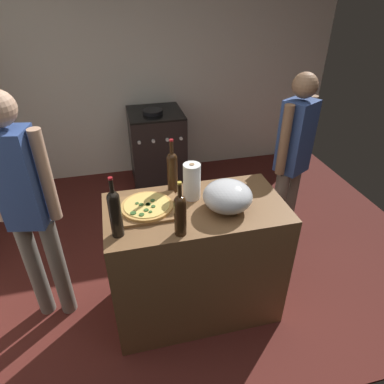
% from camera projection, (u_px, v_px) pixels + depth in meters
% --- Properties ---
extents(ground_plane, '(4.48, 3.45, 0.02)m').
position_uv_depth(ground_plane, '(178.00, 234.00, 3.38)').
color(ground_plane, '#511E19').
extents(kitchen_wall_rear, '(4.48, 0.10, 2.60)m').
position_uv_depth(kitchen_wall_rear, '(149.00, 65.00, 3.89)').
color(kitchen_wall_rear, silver).
rests_on(kitchen_wall_rear, ground_plane).
extents(counter, '(1.16, 0.61, 0.92)m').
position_uv_depth(counter, '(195.00, 260.00, 2.40)').
color(counter, brown).
rests_on(counter, ground_plane).
extents(cutting_board, '(0.40, 0.32, 0.02)m').
position_uv_depth(cutting_board, '(147.00, 209.00, 2.12)').
color(cutting_board, olive).
rests_on(cutting_board, counter).
extents(pizza, '(0.32, 0.32, 0.03)m').
position_uv_depth(pizza, '(147.00, 206.00, 2.11)').
color(pizza, tan).
rests_on(pizza, cutting_board).
extents(mixing_bowl, '(0.31, 0.31, 0.19)m').
position_uv_depth(mixing_bowl, '(228.00, 196.00, 2.09)').
color(mixing_bowl, '#B2B2B7').
rests_on(mixing_bowl, counter).
extents(paper_towel_roll, '(0.11, 0.11, 0.25)m').
position_uv_depth(paper_towel_roll, '(192.00, 181.00, 2.18)').
color(paper_towel_roll, white).
rests_on(paper_towel_roll, counter).
extents(wine_bottle_amber, '(0.07, 0.07, 0.38)m').
position_uv_depth(wine_bottle_amber, '(172.00, 170.00, 2.24)').
color(wine_bottle_amber, '#331E0F').
rests_on(wine_bottle_amber, counter).
extents(wine_bottle_green, '(0.07, 0.07, 0.34)m').
position_uv_depth(wine_bottle_green, '(180.00, 213.00, 1.85)').
color(wine_bottle_green, '#331E0F').
rests_on(wine_bottle_green, counter).
extents(wine_bottle_clear, '(0.07, 0.07, 0.37)m').
position_uv_depth(wine_bottle_clear, '(115.00, 212.00, 1.84)').
color(wine_bottle_clear, black).
rests_on(wine_bottle_clear, counter).
extents(stove, '(0.60, 0.64, 0.92)m').
position_uv_depth(stove, '(157.00, 148.00, 4.01)').
color(stove, black).
rests_on(stove, ground_plane).
extents(person_in_stripes, '(0.39, 0.24, 1.67)m').
position_uv_depth(person_in_stripes, '(27.00, 204.00, 2.09)').
color(person_in_stripes, slate).
rests_on(person_in_stripes, ground_plane).
extents(person_in_red, '(0.36, 0.29, 1.58)m').
position_uv_depth(person_in_red, '(293.00, 156.00, 2.78)').
color(person_in_red, slate).
rests_on(person_in_red, ground_plane).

